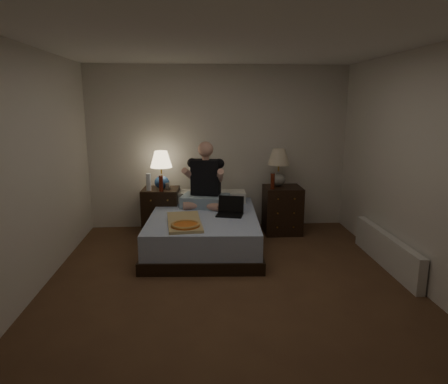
{
  "coord_description": "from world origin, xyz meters",
  "views": [
    {
      "loc": [
        -0.32,
        -3.93,
        1.93
      ],
      "look_at": [
        0.0,
        0.9,
        0.85
      ],
      "focal_mm": 32.0,
      "sensor_mm": 36.0,
      "label": 1
    }
  ],
  "objects": [
    {
      "name": "floor",
      "position": [
        0.0,
        0.0,
        0.0
      ],
      "size": [
        4.0,
        4.5,
        0.0
      ],
      "primitive_type": "cube",
      "color": "brown",
      "rests_on": "ground"
    },
    {
      "name": "ceiling",
      "position": [
        0.0,
        0.0,
        2.5
      ],
      "size": [
        4.0,
        4.5,
        0.0
      ],
      "primitive_type": "cube",
      "rotation": [
        3.14,
        0.0,
        0.0
      ],
      "color": "white",
      "rests_on": "ground"
    },
    {
      "name": "wall_back",
      "position": [
        0.0,
        2.25,
        1.25
      ],
      "size": [
        4.0,
        0.0,
        2.5
      ],
      "primitive_type": "cube",
      "rotation": [
        1.57,
        0.0,
        0.0
      ],
      "color": "silver",
      "rests_on": "ground"
    },
    {
      "name": "wall_front",
      "position": [
        0.0,
        -2.25,
        1.25
      ],
      "size": [
        4.0,
        0.0,
        2.5
      ],
      "primitive_type": "cube",
      "rotation": [
        -1.57,
        0.0,
        0.0
      ],
      "color": "silver",
      "rests_on": "ground"
    },
    {
      "name": "wall_left",
      "position": [
        -2.0,
        0.0,
        1.25
      ],
      "size": [
        0.0,
        4.5,
        2.5
      ],
      "primitive_type": "cube",
      "rotation": [
        1.57,
        0.0,
        1.57
      ],
      "color": "silver",
      "rests_on": "ground"
    },
    {
      "name": "wall_right",
      "position": [
        2.0,
        0.0,
        1.25
      ],
      "size": [
        0.0,
        4.5,
        2.5
      ],
      "primitive_type": "cube",
      "rotation": [
        1.57,
        0.0,
        -1.57
      ],
      "color": "silver",
      "rests_on": "ground"
    },
    {
      "name": "bed",
      "position": [
        -0.25,
        1.26,
        0.24
      ],
      "size": [
        1.51,
        1.96,
        0.47
      ],
      "primitive_type": "cube",
      "rotation": [
        0.0,
        0.0,
        -0.05
      ],
      "color": "#5F7FBF",
      "rests_on": "floor"
    },
    {
      "name": "nightstand_left",
      "position": [
        -0.88,
        1.92,
        0.34
      ],
      "size": [
        0.56,
        0.51,
        0.69
      ],
      "primitive_type": "cube",
      "rotation": [
        0.0,
        0.0,
        -0.06
      ],
      "color": "black",
      "rests_on": "floor"
    },
    {
      "name": "nightstand_right",
      "position": [
        0.94,
        1.82,
        0.35
      ],
      "size": [
        0.55,
        0.49,
        0.71
      ],
      "primitive_type": "cube",
      "rotation": [
        0.0,
        0.0,
        0.0
      ],
      "color": "black",
      "rests_on": "floor"
    },
    {
      "name": "lamp_left",
      "position": [
        -0.86,
        1.93,
        0.97
      ],
      "size": [
        0.4,
        0.4,
        0.56
      ],
      "primitive_type": null,
      "rotation": [
        0.0,
        0.0,
        0.31
      ],
      "color": "navy",
      "rests_on": "nightstand_left"
    },
    {
      "name": "lamp_right",
      "position": [
        0.89,
        1.91,
        0.99
      ],
      "size": [
        0.39,
        0.39,
        0.56
      ],
      "primitive_type": null,
      "rotation": [
        0.0,
        0.0,
        0.25
      ],
      "color": "gray",
      "rests_on": "nightstand_right"
    },
    {
      "name": "water_bottle",
      "position": [
        -1.04,
        1.8,
        0.81
      ],
      "size": [
        0.07,
        0.07,
        0.25
      ],
      "primitive_type": "cylinder",
      "color": "white",
      "rests_on": "nightstand_left"
    },
    {
      "name": "soda_can",
      "position": [
        -0.77,
        1.84,
        0.74
      ],
      "size": [
        0.07,
        0.07,
        0.1
      ],
      "primitive_type": "cylinder",
      "color": "#B6B7B2",
      "rests_on": "nightstand_left"
    },
    {
      "name": "beer_bottle_left",
      "position": [
        -0.85,
        1.73,
        0.8
      ],
      "size": [
        0.06,
        0.06,
        0.23
      ],
      "primitive_type": "cylinder",
      "color": "#5C190D",
      "rests_on": "nightstand_left"
    },
    {
      "name": "beer_bottle_right",
      "position": [
        0.76,
        1.69,
        0.82
      ],
      "size": [
        0.06,
        0.06,
        0.23
      ],
      "primitive_type": "cylinder",
      "color": "#531A0B",
      "rests_on": "nightstand_right"
    },
    {
      "name": "person",
      "position": [
        -0.22,
        1.67,
        0.94
      ],
      "size": [
        0.77,
        0.66,
        0.93
      ],
      "primitive_type": null,
      "rotation": [
        0.0,
        0.0,
        -0.24
      ],
      "color": "black",
      "rests_on": "bed"
    },
    {
      "name": "laptop",
      "position": [
        0.09,
        1.15,
        0.59
      ],
      "size": [
        0.4,
        0.35,
        0.24
      ],
      "primitive_type": null,
      "rotation": [
        0.0,
        0.0,
        -0.24
      ],
      "color": "black",
      "rests_on": "bed"
    },
    {
      "name": "pizza_box",
      "position": [
        -0.48,
        0.61,
        0.51
      ],
      "size": [
        0.47,
        0.8,
        0.08
      ],
      "primitive_type": null,
      "rotation": [
        0.0,
        0.0,
        0.1
      ],
      "color": "tan",
      "rests_on": "bed"
    },
    {
      "name": "radiator",
      "position": [
        1.93,
        0.46,
        0.2
      ],
      "size": [
        0.1,
        1.6,
        0.4
      ],
      "primitive_type": "cube",
      "color": "silver",
      "rests_on": "floor"
    }
  ]
}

